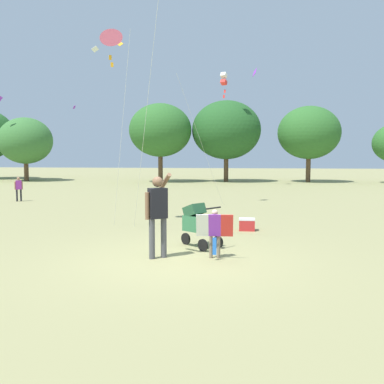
{
  "coord_description": "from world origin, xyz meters",
  "views": [
    {
      "loc": [
        1.34,
        -8.65,
        2.16
      ],
      "look_at": [
        0.17,
        1.15,
        1.3
      ],
      "focal_mm": 40.42,
      "sensor_mm": 36.0,
      "label": 1
    }
  ],
  "objects": [
    {
      "name": "child_with_butterfly_kite",
      "position": [
        0.76,
        0.18,
        0.62
      ],
      "size": [
        0.76,
        0.35,
        1.02
      ],
      "color": "#7F705B",
      "rests_on": "ground"
    },
    {
      "name": "distant_kites_cluster",
      "position": [
        -5.1,
        21.84,
        11.21
      ],
      "size": [
        21.87,
        9.32,
        11.66
      ],
      "color": "yellow"
    },
    {
      "name": "cooler_box",
      "position": [
        1.45,
        3.6,
        0.18
      ],
      "size": [
        0.45,
        0.33,
        0.35
      ],
      "color": "red",
      "rests_on": "ground"
    },
    {
      "name": "kite_orange_delta",
      "position": [
        0.45,
        10.1,
        5.31
      ],
      "size": [
        1.85,
        2.5,
        5.65
      ],
      "color": "white",
      "rests_on": "ground"
    },
    {
      "name": "ground_plane",
      "position": [
        0.0,
        0.0,
        0.0
      ],
      "size": [
        120.0,
        120.0,
        0.0
      ],
      "primitive_type": "plane",
      "color": "#938E5B"
    },
    {
      "name": "person_sitting_far",
      "position": [
        -8.95,
        10.09,
        0.67
      ],
      "size": [
        0.31,
        0.26,
        1.13
      ],
      "color": "#232328",
      "rests_on": "ground"
    },
    {
      "name": "treeline_distant",
      "position": [
        -5.03,
        25.76,
        3.73
      ],
      "size": [
        44.01,
        6.89,
        6.39
      ],
      "color": "brown",
      "rests_on": "ground"
    },
    {
      "name": "person_adult_flyer",
      "position": [
        -0.42,
        0.08,
        1.03
      ],
      "size": [
        0.53,
        0.68,
        1.78
      ],
      "color": "#4C4C51",
      "rests_on": "ground"
    },
    {
      "name": "stroller",
      "position": [
        0.3,
        1.25,
        0.61
      ],
      "size": [
        1.04,
        0.91,
        1.03
      ],
      "color": "black",
      "rests_on": "ground"
    },
    {
      "name": "kite_green_novelty",
      "position": [
        -2.6,
        4.12,
        5.57
      ],
      "size": [
        1.42,
        1.88,
        5.83
      ],
      "color": "pink",
      "rests_on": "ground"
    }
  ]
}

